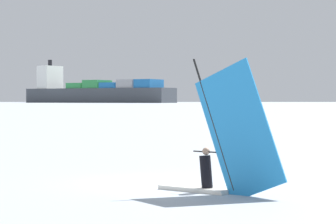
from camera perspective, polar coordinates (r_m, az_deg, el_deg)
ground_plane at (r=24.13m, az=0.11°, el=-5.35°), size 4000.00×4000.00×0.00m
windsurfer at (r=21.52m, az=3.89°, el=-3.22°), size 3.24×3.22×4.04m
cargo_ship at (r=725.88m, az=-5.28°, el=1.51°), size 143.00×108.75×42.07m
distant_headland at (r=1450.17m, az=-4.33°, el=1.34°), size 1143.85×741.16×27.60m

